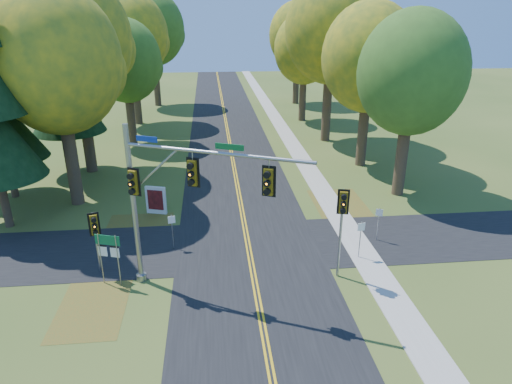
{
  "coord_description": "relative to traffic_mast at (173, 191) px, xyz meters",
  "views": [
    {
      "loc": [
        -1.9,
        -20.89,
        12.5
      ],
      "look_at": [
        0.47,
        2.14,
        3.2
      ],
      "focal_mm": 32.0,
      "sensor_mm": 36.0,
      "label": 1
    }
  ],
  "objects": [
    {
      "name": "tree_e_a",
      "position": [
        15.2,
        10.73,
        3.45
      ],
      "size": [
        7.2,
        7.2,
        12.73
      ],
      "color": "#38281C",
      "rests_on": "ground"
    },
    {
      "name": "traffic_mast",
      "position": [
        0.0,
        0.0,
        0.0
      ],
      "size": [
        7.98,
        3.82,
        7.9
      ],
      "rotation": [
        0.0,
        0.0,
        -0.43
      ],
      "color": "gray",
      "rests_on": "ground"
    },
    {
      "name": "road_main",
      "position": [
        3.63,
        1.96,
        -5.07
      ],
      "size": [
        8.0,
        160.0,
        0.02
      ],
      "primitive_type": "cube",
      "color": "black",
      "rests_on": "ground"
    },
    {
      "name": "pine_c",
      "position": [
        -9.37,
        17.96,
        4.61
      ],
      "size": [
        5.6,
        5.6,
        20.56
      ],
      "color": "#38281C",
      "rests_on": "ground"
    },
    {
      "name": "reg_sign_w",
      "position": [
        -0.57,
        4.07,
        -3.68
      ],
      "size": [
        0.39,
        0.09,
        2.05
      ],
      "rotation": [
        0.0,
        0.0,
        0.17
      ],
      "color": "gray",
      "rests_on": "ground"
    },
    {
      "name": "tree_w_b",
      "position": [
        -8.09,
        18.25,
        5.29
      ],
      "size": [
        8.6,
        8.6,
        15.38
      ],
      "color": "#38281C",
      "rests_on": "ground"
    },
    {
      "name": "tree_w_d",
      "position": [
        -6.5,
        35.15,
        4.7
      ],
      "size": [
        8.2,
        8.2,
        14.56
      ],
      "color": "#38281C",
      "rests_on": "ground"
    },
    {
      "name": "centerline_right",
      "position": [
        3.73,
        1.96,
        -5.05
      ],
      "size": [
        0.1,
        160.0,
        0.01
      ],
      "primitive_type": "cube",
      "color": "gold",
      "rests_on": "road_main"
    },
    {
      "name": "tree_e_b",
      "position": [
        14.6,
        17.54,
        3.82
      ],
      "size": [
        7.6,
        7.6,
        13.33
      ],
      "color": "#38281C",
      "rests_on": "ground"
    },
    {
      "name": "reg_sign_e_north",
      "position": [
        11.13,
        3.82,
        -3.67
      ],
      "size": [
        0.37,
        0.17,
        2.05
      ],
      "rotation": [
        0.0,
        0.0,
        -0.38
      ],
      "color": "gray",
      "rests_on": "ground"
    },
    {
      "name": "east_signal_pole",
      "position": [
        7.78,
        0.11,
        -1.44
      ],
      "size": [
        0.55,
        0.64,
        4.79
      ],
      "rotation": [
        0.0,
        0.0,
        -0.23
      ],
      "color": "#93959B",
      "rests_on": "ground"
    },
    {
      "name": "tree_e_c",
      "position": [
        13.51,
        25.65,
        5.58
      ],
      "size": [
        8.8,
        8.8,
        15.79
      ],
      "color": "#38281C",
      "rests_on": "ground"
    },
    {
      "name": "ped_signal_pole",
      "position": [
        -4.07,
        1.76,
        -2.55
      ],
      "size": [
        0.52,
        0.62,
        3.4
      ],
      "rotation": [
        0.0,
        0.0,
        0.3
      ],
      "color": "gray",
      "rests_on": "ground"
    },
    {
      "name": "centerline_left",
      "position": [
        3.53,
        1.96,
        -5.05
      ],
      "size": [
        0.1,
        160.0,
        0.01
      ],
      "primitive_type": "cube",
      "color": "gold",
      "rests_on": "road_main"
    },
    {
      "name": "sidewalk_east",
      "position": [
        9.83,
        1.96,
        -5.05
      ],
      "size": [
        1.6,
        160.0,
        0.06
      ],
      "primitive_type": "cube",
      "color": "#9E998E",
      "rests_on": "ground"
    },
    {
      "name": "reg_sign_e_south",
      "position": [
        9.46,
        1.95,
        -3.6
      ],
      "size": [
        0.41,
        0.09,
        2.16
      ],
      "rotation": [
        0.0,
        0.0,
        0.16
      ],
      "color": "gray",
      "rests_on": "ground"
    },
    {
      "name": "route_sign_cluster",
      "position": [
        -3.3,
        0.75,
        -3.17
      ],
      "size": [
        1.21,
        0.42,
        2.71
      ],
      "rotation": [
        0.0,
        0.0,
        -0.31
      ],
      "color": "gray",
      "rests_on": "ground"
    },
    {
      "name": "info_kiosk",
      "position": [
        -1.96,
        8.96,
        -4.14
      ],
      "size": [
        1.35,
        0.58,
        1.87
      ],
      "rotation": [
        0.0,
        0.0,
        -0.3
      ],
      "color": "silver",
      "rests_on": "ground"
    },
    {
      "name": "road_cross",
      "position": [
        3.63,
        3.96,
        -5.07
      ],
      "size": [
        60.0,
        6.0,
        0.02
      ],
      "primitive_type": "cube",
      "color": "black",
      "rests_on": "ground"
    },
    {
      "name": "tree_w_e",
      "position": [
        -5.29,
        46.05,
        5.0
      ],
      "size": [
        8.4,
        8.4,
        14.97
      ],
      "color": "#38281C",
      "rests_on": "ground"
    },
    {
      "name": "tree_w_a",
      "position": [
        -7.5,
        11.34,
        4.41
      ],
      "size": [
        8.0,
        8.0,
        14.15
      ],
      "color": "#38281C",
      "rests_on": "ground"
    },
    {
      "name": "tree_e_e",
      "position": [
        14.1,
        45.54,
        4.11
      ],
      "size": [
        7.8,
        7.8,
        13.74
      ],
      "color": "#38281C",
      "rests_on": "ground"
    },
    {
      "name": "tree_e_d",
      "position": [
        12.89,
        34.83,
        3.16
      ],
      "size": [
        7.0,
        7.0,
        12.32
      ],
      "color": "#38281C",
      "rests_on": "ground"
    },
    {
      "name": "leaf_patch_w_far",
      "position": [
        -3.87,
        -1.04,
        -5.07
      ],
      "size": [
        3.0,
        5.0,
        0.0
      ],
      "primitive_type": "cube",
      "color": "brown",
      "rests_on": "ground"
    },
    {
      "name": "tree_w_c",
      "position": [
        -5.91,
        26.43,
        2.87
      ],
      "size": [
        6.8,
        6.8,
        11.91
      ],
      "color": "#38281C",
      "rests_on": "ground"
    },
    {
      "name": "ground",
      "position": [
        3.63,
        1.96,
        -5.08
      ],
      "size": [
        160.0,
        160.0,
        0.0
      ],
      "primitive_type": "plane",
      "color": "#364E1B",
      "rests_on": "ground"
    },
    {
      "name": "leaf_patch_e",
      "position": [
        10.43,
        7.96,
        -5.07
      ],
      "size": [
        3.5,
        8.0,
        0.0
      ],
      "primitive_type": "cube",
      "color": "brown",
      "rests_on": "ground"
    },
    {
      "name": "leaf_patch_w_near",
      "position": [
        -2.87,
        5.96,
        -5.07
      ],
      "size": [
        4.0,
        6.0,
        0.0
      ],
      "primitive_type": "cube",
      "color": "brown",
      "rests_on": "ground"
    }
  ]
}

